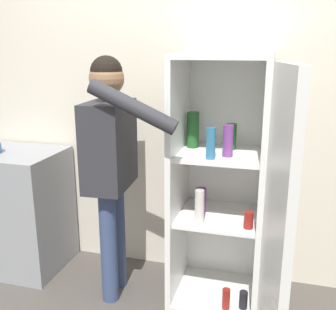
% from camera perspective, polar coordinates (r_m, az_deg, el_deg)
% --- Properties ---
extents(wall_back, '(7.00, 0.06, 2.55)m').
position_cam_1_polar(wall_back, '(2.82, 2.25, 7.44)').
color(wall_back, beige).
rests_on(wall_back, ground_plane).
extents(refrigerator, '(0.72, 1.13, 1.63)m').
position_cam_1_polar(refrigerator, '(2.47, 9.12, -4.87)').
color(refrigerator, white).
rests_on(refrigerator, ground_plane).
extents(person, '(0.64, 0.58, 1.62)m').
position_cam_1_polar(person, '(2.53, -8.28, 0.54)').
color(person, '#384770').
rests_on(person, ground_plane).
extents(counter, '(0.68, 0.56, 0.92)m').
position_cam_1_polar(counter, '(3.25, -20.88, -7.41)').
color(counter, gray).
rests_on(counter, ground_plane).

